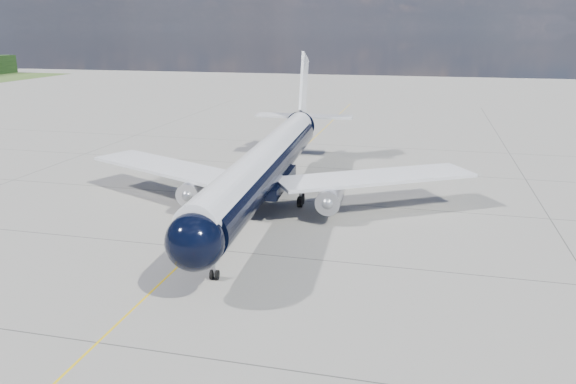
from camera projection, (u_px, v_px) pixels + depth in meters
The scene contains 3 objects.
ground at pixel (264, 185), 65.27m from camera, with size 320.00×320.00×0.00m, color gray.
taxiway_centerline at pixel (251, 197), 60.61m from camera, with size 0.16×160.00×0.01m, color #DEB20B.
main_airliner at pixel (269, 162), 57.00m from camera, with size 41.56×50.64×14.63m.
Camera 1 is at (17.66, -30.38, 17.63)m, focal length 35.00 mm.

